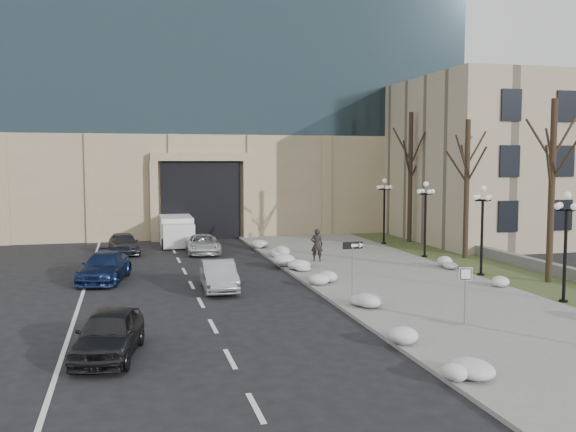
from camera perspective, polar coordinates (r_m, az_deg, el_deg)
name	(u,v)px	position (r m, az deg, el deg)	size (l,w,h in m)	color
ground	(456,363)	(20.32, 14.67, -12.51)	(160.00, 160.00, 0.00)	black
sidewalk	(383,275)	(34.07, 8.48, -5.20)	(9.00, 40.00, 0.12)	gray
curb	(301,279)	(32.63, 1.13, -5.58)	(0.30, 40.00, 0.14)	gray
grass_strip	(494,270)	(37.03, 17.84, -4.59)	(4.00, 40.00, 0.10)	#3A4723
stone_wall	(506,258)	(39.72, 18.78, -3.54)	(0.50, 30.00, 0.70)	slate
office_tower	(206,25)	(62.24, -7.26, 16.47)	(40.00, 24.70, 36.00)	tan
classical_building	(533,161)	(54.83, 20.95, 4.60)	(22.00, 18.12, 12.00)	tan
car_a	(109,333)	(20.77, -15.66, -10.02)	(1.75, 4.34, 1.48)	black
car_b	(219,275)	(30.14, -6.18, -5.27)	(1.48, 4.25, 1.40)	#9DA0A4
car_c	(105,267)	(33.46, -15.98, -4.39)	(2.00, 4.91, 1.43)	navy
car_d	(203,244)	(42.01, -7.58, -2.49)	(2.06, 4.47, 1.24)	silver
car_e	(124,243)	(42.70, -14.39, -2.37)	(1.67, 4.15, 1.41)	#302F34
pedestrian	(317,245)	(37.72, 2.58, -2.59)	(0.70, 0.46, 1.93)	black
box_truck	(176,231)	(46.90, -9.91, -1.30)	(2.32, 6.38, 2.02)	silver
one_way_sign	(356,252)	(27.71, 6.07, -3.21)	(0.96, 0.27, 2.57)	slate
keep_sign	(466,283)	(24.22, 15.50, -5.79)	(0.46, 0.16, 2.18)	slate
snow_clump_a	(461,371)	(18.64, 15.10, -13.16)	(1.10, 1.60, 0.36)	silver
snow_clump_b	(403,337)	(21.62, 10.18, -10.52)	(1.10, 1.60, 0.36)	silver
snow_clump_c	(358,302)	(26.50, 6.24, -7.58)	(1.10, 1.60, 0.36)	silver
snow_clump_d	(324,280)	(30.96, 3.20, -5.73)	(1.10, 1.60, 0.36)	silver
snow_clump_e	(297,268)	(34.47, 0.85, -4.62)	(1.10, 1.60, 0.36)	silver
snow_clump_f	(277,254)	(39.42, -0.95, -3.41)	(1.10, 1.60, 0.36)	silver
snow_clump_g	(263,245)	(43.46, -2.22, -2.63)	(1.10, 1.60, 0.36)	silver
snow_clump_i	(497,282)	(31.95, 18.12, -5.64)	(1.10, 1.60, 0.36)	silver
snow_clump_j	(450,264)	(36.70, 14.19, -4.19)	(1.10, 1.60, 0.36)	silver
snow_clump_k	(287,262)	(36.29, -0.13, -4.14)	(1.10, 1.60, 0.36)	silver
snow_clump_l	(277,254)	(39.32, -0.98, -3.43)	(1.10, 1.60, 0.36)	silver
lamppost_a	(566,232)	(29.16, 23.47, -1.29)	(1.18, 1.18, 4.76)	black
lamppost_b	(482,218)	(34.50, 16.89, -0.18)	(1.18, 1.18, 4.76)	black
lamppost_c	(425,209)	(40.19, 12.12, 0.62)	(1.18, 1.18, 4.76)	black
lamppost_d	(384,202)	(46.10, 8.56, 1.22)	(1.18, 1.18, 4.76)	black
tree_near	(553,165)	(33.52, 22.45, 4.22)	(3.20, 3.20, 9.00)	black
tree_mid	(467,169)	(40.24, 15.64, 4.02)	(3.20, 3.20, 8.50)	black
tree_far	(411,159)	(47.35, 10.84, 5.01)	(3.20, 3.20, 9.50)	black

